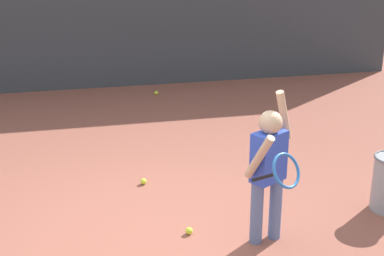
# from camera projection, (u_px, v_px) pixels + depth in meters

# --- Properties ---
(ground_plane) EXTENTS (20.00, 20.00, 0.00)m
(ground_plane) POSITION_uv_depth(u_px,v_px,m) (149.00, 240.00, 4.94)
(ground_plane) COLOR brown
(back_fence_windscreen) EXTENTS (10.86, 0.08, 2.86)m
(back_fence_windscreen) POSITION_uv_depth(u_px,v_px,m) (99.00, 5.00, 9.31)
(back_fence_windscreen) COLOR #383D42
(back_fence_windscreen) RESTS_ON ground
(fence_post_1) EXTENTS (0.09, 0.09, 3.01)m
(fence_post_1) POSITION_uv_depth(u_px,v_px,m) (98.00, 0.00, 9.34)
(fence_post_1) COLOR slate
(fence_post_1) RESTS_ON ground
(tennis_player) EXTENTS (0.51, 0.81, 1.35)m
(tennis_player) POSITION_uv_depth(u_px,v_px,m) (269.00, 166.00, 4.68)
(tennis_player) COLOR slate
(tennis_player) RESTS_ON ground
(tennis_ball_0) EXTENTS (0.07, 0.07, 0.07)m
(tennis_ball_0) POSITION_uv_depth(u_px,v_px,m) (189.00, 231.00, 5.02)
(tennis_ball_0) COLOR #CCE033
(tennis_ball_0) RESTS_ON ground
(tennis_ball_3) EXTENTS (0.07, 0.07, 0.07)m
(tennis_ball_3) POSITION_uv_depth(u_px,v_px,m) (143.00, 181.00, 6.01)
(tennis_ball_3) COLOR #CCE033
(tennis_ball_3) RESTS_ON ground
(tennis_ball_4) EXTENTS (0.07, 0.07, 0.07)m
(tennis_ball_4) POSITION_uv_depth(u_px,v_px,m) (156.00, 93.00, 9.31)
(tennis_ball_4) COLOR #CCE033
(tennis_ball_4) RESTS_ON ground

